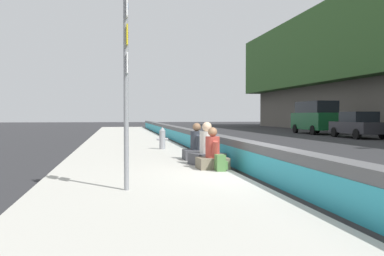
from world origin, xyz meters
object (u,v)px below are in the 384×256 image
(route_sign_post, at_px, (126,75))
(parked_car_midline, at_px, (315,117))
(backpack, at_px, (221,163))
(parked_car_fourth, at_px, (358,125))
(seated_person_middle, at_px, (207,151))
(seated_person_foreground, at_px, (213,156))
(fire_hydrant, at_px, (162,138))
(seated_person_rear, at_px, (197,148))

(route_sign_post, height_order, parked_car_midline, route_sign_post)
(backpack, xyz_separation_m, parked_car_fourth, (15.60, -12.88, 0.53))
(backpack, bearing_deg, seated_person_middle, 1.97)
(seated_person_foreground, bearing_deg, parked_car_midline, -31.40)
(route_sign_post, height_order, fire_hydrant, route_sign_post)
(seated_person_middle, xyz_separation_m, parked_car_fourth, (14.18, -12.93, 0.36))
(route_sign_post, relative_size, fire_hydrant, 4.09)
(fire_hydrant, height_order, parked_car_fourth, parked_car_fourth)
(fire_hydrant, xyz_separation_m, backpack, (-7.04, -0.70, -0.25))
(parked_car_fourth, bearing_deg, seated_person_foreground, 139.35)
(parked_car_midline, bearing_deg, seated_person_foreground, 148.60)
(fire_hydrant, bearing_deg, seated_person_foreground, -174.76)
(fire_hydrant, xyz_separation_m, seated_person_rear, (-4.28, -0.61, -0.10))
(seated_person_middle, height_order, parked_car_midline, parked_car_midline)
(backpack, relative_size, parked_car_midline, 0.08)
(fire_hydrant, relative_size, seated_person_middle, 0.75)
(seated_person_rear, relative_size, parked_car_fourth, 0.25)
(parked_car_midline, bearing_deg, fire_hydrant, 137.29)
(parked_car_midline, bearing_deg, route_sign_post, 147.73)
(seated_person_foreground, height_order, parked_car_fourth, parked_car_fourth)
(route_sign_post, bearing_deg, seated_person_middle, -31.24)
(parked_car_fourth, bearing_deg, backpack, 140.44)
(seated_person_middle, bearing_deg, route_sign_post, 148.76)
(fire_hydrant, distance_m, parked_car_fourth, 16.05)
(fire_hydrant, relative_size, seated_person_foreground, 0.83)
(backpack, distance_m, parked_car_fourth, 20.24)
(route_sign_post, bearing_deg, seated_person_foreground, -38.31)
(fire_hydrant, distance_m, backpack, 7.08)
(fire_hydrant, bearing_deg, parked_car_fourth, -57.79)
(seated_person_foreground, bearing_deg, fire_hydrant, 5.24)
(seated_person_rear, relative_size, backpack, 2.81)
(route_sign_post, bearing_deg, parked_car_midline, -32.27)
(seated_person_foreground, xyz_separation_m, parked_car_midline, (21.29, -13.00, 0.88))
(route_sign_post, distance_m, parked_car_fourth, 23.56)
(fire_hydrant, height_order, backpack, fire_hydrant)
(seated_person_foreground, bearing_deg, seated_person_middle, -2.91)
(seated_person_rear, bearing_deg, seated_person_foreground, 179.73)
(seated_person_middle, relative_size, parked_car_midline, 0.23)
(fire_hydrant, height_order, parked_car_midline, parked_car_midline)
(parked_car_midline, bearing_deg, backpack, 149.35)
(backpack, relative_size, parked_car_fourth, 0.09)
(seated_person_middle, bearing_deg, parked_car_fourth, -42.36)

